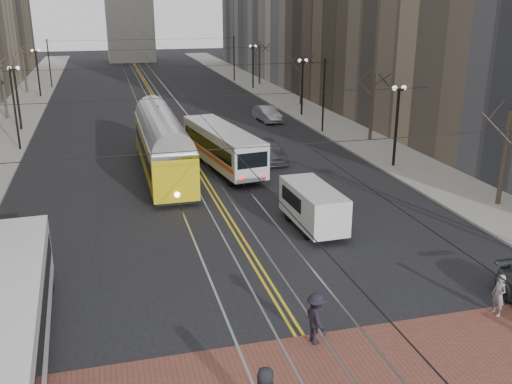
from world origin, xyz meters
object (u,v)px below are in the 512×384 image
pedestrian_d (316,318)px  transit_bus (7,320)px  rear_bus (222,148)px  streetcar (163,151)px  cargo_van (313,208)px  sedan_silver (267,114)px  sedan_grey (268,150)px  pedestrian_b (499,295)px

pedestrian_d → transit_bus: bearing=74.2°
transit_bus → rear_bus: transit_bus is taller
streetcar → rear_bus: streetcar is taller
cargo_van → sedan_silver: (5.50, 27.80, -0.38)m
streetcar → sedan_grey: (7.91, 1.52, -0.87)m
rear_bus → pedestrian_d: rear_bus is taller
sedan_silver → pedestrian_b: size_ratio=2.77×
sedan_silver → pedestrian_d: size_ratio=2.40×
cargo_van → pedestrian_b: (3.76, -10.05, -0.29)m
sedan_silver → streetcar: bearing=-132.7°
transit_bus → cargo_van: bearing=28.8°
streetcar → pedestrian_b: (10.26, -21.99, -0.86)m
rear_bus → pedestrian_d: (-1.40, -22.62, -0.47)m
sedan_grey → pedestrian_d: pedestrian_d is taller
streetcar → pedestrian_d: size_ratio=7.57×
transit_bus → cargo_van: 16.05m
sedan_silver → sedan_grey: bearing=-111.6°
streetcar → cargo_van: streetcar is taller
streetcar → cargo_van: (6.50, -11.94, -0.57)m
sedan_silver → pedestrian_b: pedestrian_b is taller
transit_bus → rear_bus: bearing=58.8°
cargo_van → pedestrian_d: cargo_van is taller
pedestrian_d → cargo_van: bearing=-25.6°
pedestrian_d → sedan_grey: bearing=-17.9°
rear_bus → sedan_silver: size_ratio=2.41×
sedan_grey → transit_bus: bearing=-128.1°
pedestrian_d → rear_bus: bearing=-9.4°
transit_bus → streetcar: (7.25, 20.21, 0.25)m
rear_bus → pedestrian_b: 23.42m
streetcar → pedestrian_b: 24.28m
transit_bus → pedestrian_d: size_ratio=6.08×
cargo_van → pedestrian_d: 10.66m
transit_bus → sedan_grey: size_ratio=2.36×
rear_bus → cargo_van: bearing=-88.5°
transit_bus → rear_bus: 23.83m
transit_bus → cargo_van: (13.75, 8.26, -0.32)m
pedestrian_d → pedestrian_b: bearing=-96.0°
pedestrian_b → rear_bus: bearing=-168.2°
transit_bus → pedestrian_d: 10.32m
transit_bus → sedan_grey: 26.50m
pedestrian_b → streetcar: bearing=-157.9°
transit_bus → rear_bus: size_ratio=1.05×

